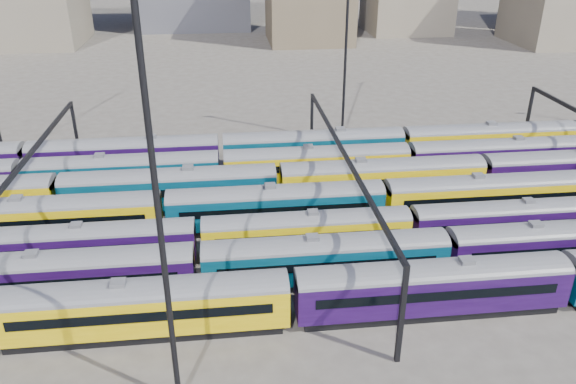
{
  "coord_description": "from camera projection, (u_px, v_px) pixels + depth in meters",
  "views": [
    {
      "loc": [
        -1.09,
        -49.36,
        27.87
      ],
      "look_at": [
        4.79,
        1.86,
        3.0
      ],
      "focal_mm": 35.0,
      "sensor_mm": 36.0,
      "label": 1
    }
  ],
  "objects": [
    {
      "name": "rake_6",
      "position": [
        313.0,
        145.0,
        69.5
      ],
      "size": [
        113.75,
        3.33,
        5.62
      ],
      "color": "black",
      "rests_on": "ground"
    },
    {
      "name": "ground",
      "position": [
        243.0,
        229.0,
        56.39
      ],
      "size": [
        500.0,
        500.0,
        0.0
      ],
      "primitive_type": "plane",
      "color": "#45403B",
      "rests_on": "ground"
    },
    {
      "name": "rake_3",
      "position": [
        163.0,
        208.0,
        54.38
      ],
      "size": [
        131.11,
        3.2,
        5.39
      ],
      "color": "black",
      "rests_on": "ground"
    },
    {
      "name": "rake_1",
      "position": [
        198.0,
        263.0,
        45.84
      ],
      "size": [
        126.41,
        3.08,
        5.19
      ],
      "color": "black",
      "rests_on": "ground"
    },
    {
      "name": "rake_2",
      "position": [
        198.0,
        235.0,
        50.39
      ],
      "size": [
        117.39,
        2.86,
        4.81
      ],
      "color": "black",
      "rests_on": "ground"
    },
    {
      "name": "gantry_1",
      "position": [
        22.0,
        177.0,
        51.39
      ],
      "size": [
        0.35,
        40.35,
        8.03
      ],
      "color": "black",
      "rests_on": "ground"
    },
    {
      "name": "mast_2",
      "position": [
        158.0,
        209.0,
        30.12
      ],
      "size": [
        1.4,
        0.5,
        25.6
      ],
      "color": "black",
      "rests_on": "ground"
    },
    {
      "name": "rake_4",
      "position": [
        170.0,
        185.0,
        58.83
      ],
      "size": [
        159.11,
        3.32,
        5.61
      ],
      "color": "black",
      "rests_on": "ground"
    },
    {
      "name": "gantry_2",
      "position": [
        343.0,
        163.0,
        54.46
      ],
      "size": [
        0.35,
        40.35,
        8.03
      ],
      "color": "black",
      "rests_on": "ground"
    },
    {
      "name": "rake_5",
      "position": [
        221.0,
        165.0,
        63.9
      ],
      "size": [
        131.42,
        3.2,
        5.4
      ],
      "color": "black",
      "rests_on": "ground"
    },
    {
      "name": "mast_3",
      "position": [
        346.0,
        40.0,
        73.33
      ],
      "size": [
        1.4,
        0.5,
        25.6
      ],
      "color": "black",
      "rests_on": "ground"
    },
    {
      "name": "rake_0",
      "position": [
        292.0,
        292.0,
        42.07
      ],
      "size": [
        130.07,
        3.17,
        5.35
      ],
      "color": "black",
      "rests_on": "ground"
    }
  ]
}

